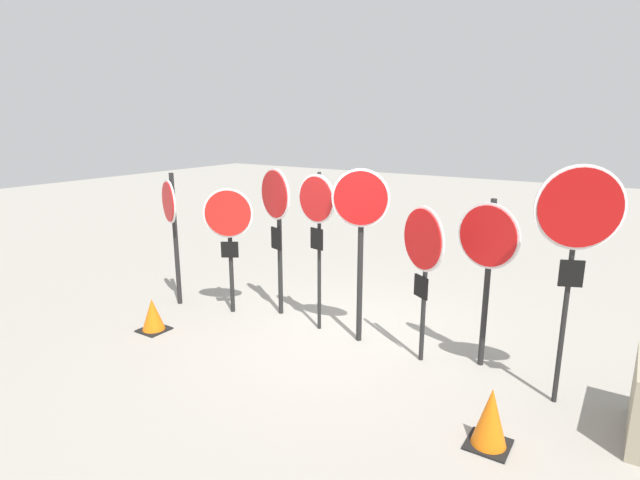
# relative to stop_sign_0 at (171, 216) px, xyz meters

# --- Properties ---
(ground_plane) EXTENTS (40.00, 40.00, 0.00)m
(ground_plane) POSITION_rel_stop_sign_0_xyz_m (2.86, 0.35, -1.47)
(ground_plane) COLOR gray
(stop_sign_0) EXTENTS (0.62, 0.32, 2.15)m
(stop_sign_0) POSITION_rel_stop_sign_0_xyz_m (0.00, 0.00, 0.00)
(stop_sign_0) COLOR black
(stop_sign_0) RESTS_ON ground
(stop_sign_1) EXTENTS (0.65, 0.43, 1.97)m
(stop_sign_1) POSITION_rel_stop_sign_0_xyz_m (1.03, 0.21, -0.06)
(stop_sign_1) COLOR black
(stop_sign_1) RESTS_ON ground
(stop_sign_2) EXTENTS (0.72, 0.30, 2.27)m
(stop_sign_2) POSITION_rel_stop_sign_0_xyz_m (1.66, 0.56, 0.15)
(stop_sign_2) COLOR black
(stop_sign_2) RESTS_ON ground
(stop_sign_3) EXTENTS (0.66, 0.17, 2.27)m
(stop_sign_3) POSITION_rel_stop_sign_0_xyz_m (2.49, 0.40, 0.23)
(stop_sign_3) COLOR black
(stop_sign_3) RESTS_ON ground
(stop_sign_4) EXTENTS (0.72, 0.28, 2.36)m
(stop_sign_4) POSITION_rel_stop_sign_0_xyz_m (3.19, 0.36, 0.23)
(stop_sign_4) COLOR black
(stop_sign_4) RESTS_ON ground
(stop_sign_5) EXTENTS (0.67, 0.45, 1.97)m
(stop_sign_5) POSITION_rel_stop_sign_0_xyz_m (4.08, 0.29, -0.03)
(stop_sign_5) COLOR black
(stop_sign_5) RESTS_ON ground
(stop_sign_6) EXTENTS (0.76, 0.24, 2.08)m
(stop_sign_6) POSITION_rel_stop_sign_0_xyz_m (4.77, 0.56, 0.01)
(stop_sign_6) COLOR black
(stop_sign_6) RESTS_ON ground
(stop_sign_7) EXTENTS (0.79, 0.35, 2.55)m
(stop_sign_7) POSITION_rel_stop_sign_0_xyz_m (5.70, 0.16, 0.48)
(stop_sign_7) COLOR black
(stop_sign_7) RESTS_ON ground
(traffic_cone_0) EXTENTS (0.39, 0.39, 0.59)m
(traffic_cone_0) POSITION_rel_stop_sign_0_xyz_m (5.28, -0.95, -1.18)
(traffic_cone_0) COLOR black
(traffic_cone_0) RESTS_ON ground
(traffic_cone_1) EXTENTS (0.38, 0.38, 0.48)m
(traffic_cone_1) POSITION_rel_stop_sign_0_xyz_m (0.54, -0.92, -1.24)
(traffic_cone_1) COLOR black
(traffic_cone_1) RESTS_ON ground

